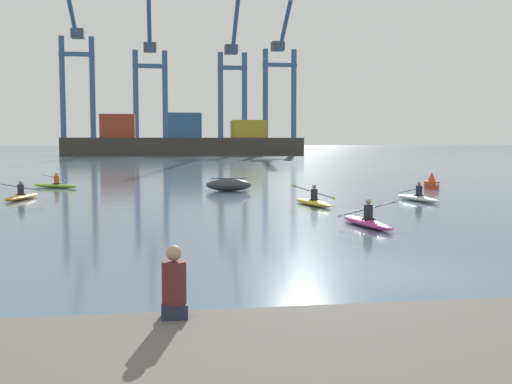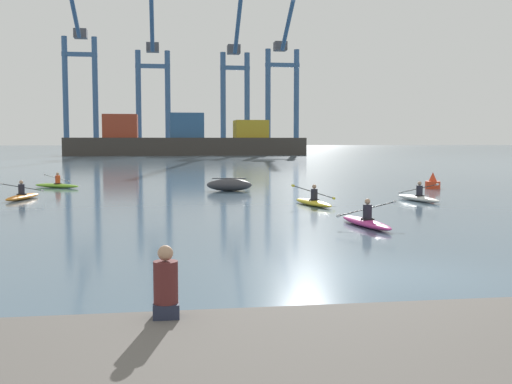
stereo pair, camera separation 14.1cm
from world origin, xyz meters
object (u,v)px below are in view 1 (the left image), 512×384
Objects in this scene: gantry_crane_east at (280,82)px; kayak_white at (418,197)px; container_barge at (183,141)px; kayak_orange at (22,196)px; gantry_crane_west at (77,73)px; kayak_lime at (56,185)px; capsized_dinghy at (228,185)px; gantry_crane_west_mid at (150,82)px; gantry_crane_east_mid at (233,80)px; channel_buoy at (432,183)px; kayak_magenta at (367,221)px; seated_onlooker at (174,286)px; kayak_yellow at (313,202)px.

kayak_white is (-15.06, -111.24, -15.86)m from gantry_crane_east.
container_barge is 94.67m from kayak_orange.
gantry_crane_west is 103.16m from kayak_lime.
capsized_dinghy is (-0.94, -90.31, -2.45)m from container_barge.
container_barge is at bearing -66.66° from gantry_crane_west_mid.
container_barge is 1.30× the size of gantry_crane_east_mid.
channel_buoy is at bearing -80.36° from gantry_crane_west_mid.
capsized_dinghy is at bearing -90.60° from container_barge.
channel_buoy reaches higher than kayak_magenta.
capsized_dinghy is 11.08m from kayak_white.
gantry_crane_east_mid reaches higher than kayak_lime.
gantry_crane_west_mid reaches higher than kayak_magenta.
kayak_magenta is (2.01, -105.81, -2.63)m from container_barge.
gantry_crane_west reaches higher than channel_buoy.
gantry_crane_west_mid reaches higher than channel_buoy.
kayak_magenta is (13.57, -11.88, 0.00)m from kayak_orange.
channel_buoy is 22.95m from kayak_lime.
kayak_lime is 3.55× the size of seated_onlooker.
capsized_dinghy is 0.81× the size of kayak_yellow.
gantry_crane_west_mid is (15.69, 0.08, -1.55)m from gantry_crane_west.
gantry_crane_east is at bearing 2.81° from gantry_crane_east_mid.
kayak_yellow reaches higher than kayak_magenta.
capsized_dinghy is at bearing -87.00° from gantry_crane_west_mid.
kayak_orange is at bearing -102.26° from gantry_crane_east_mid.
gantry_crane_east is (10.75, 0.53, -0.36)m from gantry_crane_east_mid.
kayak_yellow is (24.04, -113.80, -17.26)m from gantry_crane_west.
kayak_orange is at bearing 138.80° from kayak_magenta.
capsized_dinghy is at bearing 108.23° from kayak_yellow.
channel_buoy and kayak_yellow have the same top height.
container_barge is 16.98× the size of capsized_dinghy.
seated_onlooker is at bearing -101.65° from gantry_crane_east.
channel_buoy is at bearing 60.99° from kayak_white.
gantry_crane_east_mid reaches higher than channel_buoy.
kayak_white is (18.54, -11.39, 0.00)m from kayak_lime.
kayak_magenta reaches higher than capsized_dinghy.
gantry_crane_east is 107.68m from capsized_dinghy.
seated_onlooker is (-6.74, -12.40, 0.94)m from kayak_magenta.
gantry_crane_west is 15.76m from gantry_crane_west_mid.
gantry_crane_west is 135.22m from seated_onlooker.
capsized_dinghy is at bearing 179.93° from channel_buoy.
capsized_dinghy is 2.78× the size of channel_buoy.
channel_buoy is 0.31× the size of kayak_lime.
kayak_white is at bearing -119.01° from channel_buoy.
container_barge is at bearing 82.63° from kayak_lime.
gantry_crane_east is (44.58, -1.26, -1.40)m from gantry_crane_west.
gantry_crane_west_mid is at bearing 94.01° from kayak_magenta.
gantry_crane_west is 111.74m from channel_buoy.
kayak_white is 1.00× the size of kayak_orange.
gantry_crane_east_mid reaches higher than kayak_magenta.
gantry_crane_east reaches higher than container_barge.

